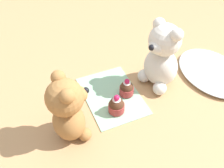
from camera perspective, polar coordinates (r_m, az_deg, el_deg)
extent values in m
plane|color=tan|center=(0.89, 0.00, -2.59)|extent=(4.00, 4.00, 0.00)
cube|color=#8EBC99|center=(0.88, 0.00, -2.46)|extent=(0.25, 0.18, 0.01)
ellipsoid|color=white|center=(1.03, 20.97, 2.55)|extent=(0.28, 0.22, 0.02)
ellipsoid|color=silver|center=(0.90, 10.65, 3.51)|extent=(0.14, 0.13, 0.14)
sphere|color=silver|center=(0.84, 11.64, 9.23)|extent=(0.11, 0.11, 0.11)
ellipsoid|color=silver|center=(0.81, 9.55, 7.94)|extent=(0.06, 0.05, 0.04)
sphere|color=black|center=(0.80, 8.62, 7.83)|extent=(0.02, 0.02, 0.02)
sphere|color=silver|center=(0.83, 10.23, 12.74)|extent=(0.04, 0.04, 0.04)
sphere|color=silver|center=(0.80, 13.96, 10.36)|extent=(0.04, 0.04, 0.04)
sphere|color=silver|center=(0.93, 7.00, 1.80)|extent=(0.05, 0.05, 0.05)
sphere|color=silver|center=(0.89, 10.33, -0.93)|extent=(0.05, 0.05, 0.05)
ellipsoid|color=#A3703D|center=(0.75, -9.34, -8.03)|extent=(0.11, 0.09, 0.12)
sphere|color=#A3703D|center=(0.68, -10.28, -2.90)|extent=(0.10, 0.10, 0.10)
ellipsoid|color=#A3703D|center=(0.69, -7.10, -2.23)|extent=(0.05, 0.04, 0.04)
sphere|color=black|center=(0.69, -5.73, -1.43)|extent=(0.02, 0.02, 0.02)
sphere|color=#A3703D|center=(0.63, -9.74, -2.60)|extent=(0.04, 0.04, 0.04)
sphere|color=#A3703D|center=(0.68, -11.63, 1.41)|extent=(0.04, 0.04, 0.04)
sphere|color=#A3703D|center=(0.77, -5.92, -10.82)|extent=(0.04, 0.04, 0.04)
sphere|color=#A3703D|center=(0.81, -7.64, -7.27)|extent=(0.04, 0.04, 0.04)
cylinder|color=#993333|center=(0.88, 3.18, -1.40)|extent=(0.05, 0.05, 0.03)
sphere|color=#472819|center=(0.87, 3.22, -0.76)|extent=(0.04, 0.04, 0.04)
cylinder|color=white|center=(0.85, 3.27, 0.21)|extent=(0.02, 0.02, 0.00)
sphere|color=#B71947|center=(0.85, 3.30, 0.59)|extent=(0.02, 0.02, 0.02)
cylinder|color=#993333|center=(0.83, 0.97, -5.14)|extent=(0.05, 0.05, 0.03)
sphere|color=#472819|center=(0.81, 0.98, -4.48)|extent=(0.05, 0.05, 0.05)
cylinder|color=white|center=(0.80, 1.00, -3.45)|extent=(0.03, 0.03, 0.00)
sphere|color=#B71947|center=(0.79, 1.01, -3.03)|extent=(0.02, 0.02, 0.02)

